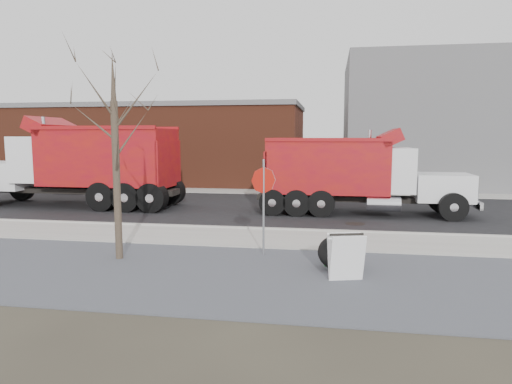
% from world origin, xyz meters
% --- Properties ---
extents(ground, '(120.00, 120.00, 0.00)m').
position_xyz_m(ground, '(0.00, 0.00, 0.00)').
color(ground, '#383328').
rests_on(ground, ground).
extents(gravel_verge, '(60.00, 5.00, 0.03)m').
position_xyz_m(gravel_verge, '(0.00, -3.50, 0.01)').
color(gravel_verge, slate).
rests_on(gravel_verge, ground).
extents(sidewalk, '(60.00, 2.50, 0.06)m').
position_xyz_m(sidewalk, '(0.00, 0.25, 0.03)').
color(sidewalk, '#9E9B93').
rests_on(sidewalk, ground).
extents(curb, '(60.00, 0.15, 0.11)m').
position_xyz_m(curb, '(0.00, 1.55, 0.06)').
color(curb, '#9E9B93').
rests_on(curb, ground).
extents(road, '(60.00, 9.40, 0.02)m').
position_xyz_m(road, '(0.00, 6.30, 0.01)').
color(road, black).
rests_on(road, ground).
extents(far_sidewalk, '(60.00, 2.00, 0.06)m').
position_xyz_m(far_sidewalk, '(0.00, 12.00, 0.03)').
color(far_sidewalk, '#9E9B93').
rests_on(far_sidewalk, ground).
extents(building_grey, '(12.00, 10.00, 8.00)m').
position_xyz_m(building_grey, '(9.00, 18.00, 4.00)').
color(building_grey, slate).
rests_on(building_grey, ground).
extents(building_brick, '(20.20, 8.20, 5.30)m').
position_xyz_m(building_brick, '(-10.00, 17.00, 2.65)').
color(building_brick, brown).
rests_on(building_brick, ground).
extents(bare_tree, '(3.20, 3.20, 5.20)m').
position_xyz_m(bare_tree, '(-3.20, -2.60, 3.30)').
color(bare_tree, '#382D23').
rests_on(bare_tree, ground).
extents(fire_hydrant, '(0.47, 0.45, 0.82)m').
position_xyz_m(fire_hydrant, '(2.20, -2.39, 0.38)').
color(fire_hydrant, '#246027').
rests_on(fire_hydrant, ground).
extents(truck_tire, '(0.96, 0.91, 0.81)m').
position_xyz_m(truck_tire, '(2.31, -2.62, 0.42)').
color(truck_tire, black).
rests_on(truck_tire, ground).
extents(stop_sign, '(0.58, 0.43, 2.54)m').
position_xyz_m(stop_sign, '(0.39, -1.63, 1.75)').
color(stop_sign, gray).
rests_on(stop_sign, ground).
extents(sandwich_board, '(0.84, 0.65, 1.04)m').
position_xyz_m(sandwich_board, '(2.46, -3.48, 0.55)').
color(sandwich_board, white).
rests_on(sandwich_board, ground).
extents(dump_truck_red_a, '(8.40, 2.44, 3.39)m').
position_xyz_m(dump_truck_red_a, '(3.02, 5.41, 1.73)').
color(dump_truck_red_a, black).
rests_on(dump_truck_red_a, ground).
extents(dump_truck_red_b, '(9.46, 2.85, 3.94)m').
position_xyz_m(dump_truck_red_b, '(-8.83, 5.54, 2.01)').
color(dump_truck_red_b, black).
rests_on(dump_truck_red_b, ground).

